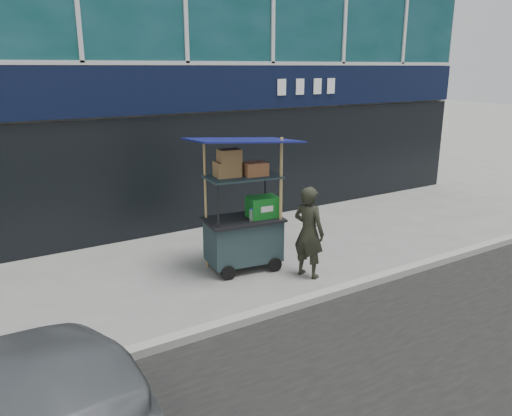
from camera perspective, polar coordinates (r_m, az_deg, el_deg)
ground at (r=7.63m, az=5.48°, el=-10.14°), size 80.00×80.00×0.00m
curb at (r=7.46m, az=6.43°, el=-10.28°), size 80.00×0.18×0.12m
vendor_cart at (r=8.37m, az=-1.35°, el=-1.73°), size 1.84×1.42×2.30m
vendor_man at (r=8.11m, az=6.04°, el=-2.76°), size 0.52×0.64×1.52m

